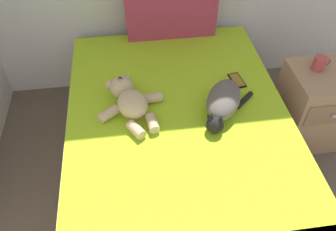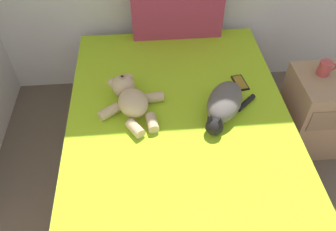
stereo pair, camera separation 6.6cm
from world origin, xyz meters
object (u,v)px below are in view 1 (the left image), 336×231
Objects in this scene: patterned_cushion at (171,3)px; teddy_bear at (129,100)px; nightstand at (313,107)px; cat at (223,102)px; bed at (180,154)px; mug at (320,63)px; cell_phone at (237,80)px.

teddy_bear is (-0.36, -0.75, -0.19)m from patterned_cushion.
nightstand is (0.93, -0.67, -0.51)m from patterned_cushion.
cat is at bearing -10.42° from teddy_bear.
mug reaches higher than bed.
mug is at bearing 6.57° from teddy_bear.
cell_phone is (0.71, 0.15, -0.06)m from teddy_bear.
cat reaches higher than nightstand.
cat is (0.18, -0.85, -0.19)m from patterned_cushion.
patterned_cushion is 4.22× the size of cell_phone.
cat is 3.44× the size of mug.
bed is 4.27× the size of teddy_bear.
cat reaches higher than mug.
nightstand is (0.74, 0.19, -0.32)m from cat.
cat is 0.83m from nightstand.
bed is 0.44m from cat.
nightstand is 0.35m from mug.
nightstand is (0.57, -0.07, -0.25)m from cell_phone.
mug is at bearing 19.11° from cat.
teddy_bear reaches higher than cat.
cat reaches higher than cell_phone.
mug reaches higher than nightstand.
nightstand is (1.28, 0.09, -0.31)m from teddy_bear.
patterned_cushion reaches higher than nightstand.
teddy_bear is at bearing 147.18° from bed.
mug is at bearing -34.62° from patterned_cushion.
cell_phone is at bearing 38.40° from bed.
cat is 0.31m from cell_phone.
teddy_bear reaches higher than mug.
mug is at bearing 126.04° from nightstand.
cell_phone is at bearing 56.71° from cat.
mug is at bearing -1.18° from cell_phone.
cat is 0.86× the size of teddy_bear.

